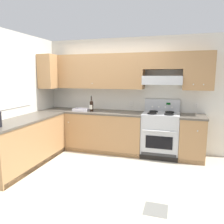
{
  "coord_description": "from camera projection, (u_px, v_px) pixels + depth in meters",
  "views": [
    {
      "loc": [
        1.49,
        -3.37,
        1.71
      ],
      "look_at": [
        0.26,
        0.7,
        1.0
      ],
      "focal_mm": 35.05,
      "sensor_mm": 36.0,
      "label": 1
    }
  ],
  "objects": [
    {
      "name": "ground_plane",
      "position": [
        87.0,
        173.0,
        3.88
      ],
      "size": [
        7.04,
        7.04,
        0.0
      ],
      "primitive_type": "plane",
      "color": "#B2AA99"
    },
    {
      "name": "floor_accent_tile",
      "position": [
        156.0,
        209.0,
        2.82
      ],
      "size": [
        0.3,
        0.3,
        0.01
      ],
      "primitive_type": "cube",
      "color": "slate",
      "rests_on": "ground_plane"
    },
    {
      "name": "wall_back",
      "position": [
        128.0,
        86.0,
        4.97
      ],
      "size": [
        4.68,
        0.57,
        2.55
      ],
      "color": "silver",
      "rests_on": "ground_plane"
    },
    {
      "name": "wall_left",
      "position": [
        16.0,
        94.0,
        4.33
      ],
      "size": [
        0.47,
        4.0,
        2.55
      ],
      "color": "silver",
      "rests_on": "ground_plane"
    },
    {
      "name": "counter_back_run",
      "position": [
        109.0,
        132.0,
        4.98
      ],
      "size": [
        3.6,
        0.65,
        0.91
      ],
      "color": "#A87A4C",
      "rests_on": "ground_plane"
    },
    {
      "name": "counter_left_run",
      "position": [
        26.0,
        142.0,
        4.16
      ],
      "size": [
        0.63,
        1.91,
        0.91
      ],
      "color": "#A87A4C",
      "rests_on": "ground_plane"
    },
    {
      "name": "stove",
      "position": [
        160.0,
        134.0,
        4.65
      ],
      "size": [
        0.76,
        0.62,
        1.2
      ],
      "color": "#B7BABC",
      "rests_on": "ground_plane"
    },
    {
      "name": "wine_bottle",
      "position": [
        91.0,
        105.0,
        4.9
      ],
      "size": [
        0.08,
        0.08,
        0.35
      ],
      "color": "black",
      "rests_on": "counter_back_run"
    },
    {
      "name": "bowl",
      "position": [
        81.0,
        110.0,
        5.02
      ],
      "size": [
        0.35,
        0.25,
        0.06
      ],
      "color": "silver",
      "rests_on": "counter_back_run"
    }
  ]
}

